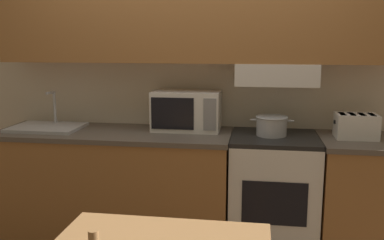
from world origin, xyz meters
TOP-DOWN VIEW (x-y plane):
  - ground_plane at (0.00, 0.00)m, footprint 16.00×16.00m
  - wall_back at (0.01, -0.07)m, footprint 5.37×0.38m
  - lower_counter_main at (-0.60, -0.31)m, footprint 1.79×0.63m
  - lower_counter_right_stub at (1.21, -0.31)m, footprint 0.56×0.63m
  - stove_range at (0.62, -0.30)m, footprint 0.63×0.60m
  - cooking_pot at (0.59, -0.28)m, footprint 0.31×0.23m
  - microwave at (-0.05, -0.18)m, footprint 0.51×0.31m
  - toaster at (1.18, -0.28)m, footprint 0.30×0.21m
  - sink_basin at (-1.14, -0.31)m, footprint 0.54×0.40m

SIDE VIEW (x-z plane):
  - ground_plane at x=0.00m, z-range 0.00..0.00m
  - stove_range at x=0.62m, z-range 0.00..0.91m
  - lower_counter_main at x=-0.60m, z-range 0.00..0.91m
  - lower_counter_right_stub at x=1.21m, z-range 0.00..0.91m
  - sink_basin at x=-1.14m, z-range 0.78..1.07m
  - cooking_pot at x=0.59m, z-range 0.91..1.05m
  - toaster at x=1.18m, z-range 0.91..1.08m
  - microwave at x=-0.05m, z-range 0.91..1.21m
  - wall_back at x=0.01m, z-range 0.24..2.79m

